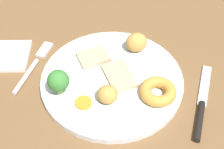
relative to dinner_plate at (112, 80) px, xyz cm
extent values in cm
cube|color=brown|center=(1.30, 2.40, -2.50)|extent=(120.00, 84.00, 3.60)
cylinder|color=white|center=(0.00, 0.00, 0.00)|extent=(27.86, 27.86, 1.40)
cube|color=tan|center=(1.09, 0.51, 1.10)|extent=(8.31, 8.93, 0.80)
cube|color=tan|center=(-5.06, 4.30, 1.10)|extent=(7.70, 7.43, 0.80)
torus|color=#C68938|center=(9.24, -2.08, 1.78)|extent=(6.86, 6.86, 2.17)
ellipsoid|color=#BC8C42|center=(0.60, -5.56, 2.43)|extent=(3.81, 3.54, 3.45)
ellipsoid|color=#BC8C42|center=(2.90, 9.09, 2.76)|extent=(5.69, 5.38, 4.12)
cylinder|color=orange|center=(-3.46, -7.35, 0.94)|extent=(3.13, 3.13, 0.48)
cylinder|color=#8CB766|center=(-8.49, -5.94, 1.64)|extent=(1.27, 1.27, 1.89)
sphere|color=#387A33|center=(-8.49, -5.94, 4.02)|extent=(4.08, 4.08, 4.08)
cylinder|color=silver|center=(-17.05, -2.99, -0.25)|extent=(1.58, 9.54, 0.90)
cube|color=silver|center=(-16.45, 5.24, -0.40)|extent=(2.32, 4.63, 0.60)
cylinder|color=black|center=(17.39, -5.35, -0.10)|extent=(1.58, 8.55, 1.20)
cube|color=silver|center=(17.80, 3.64, -0.50)|extent=(2.17, 10.57, 0.40)
cube|color=white|center=(-24.29, 1.21, -0.30)|extent=(12.99, 11.60, 0.80)
camera|label=1|loc=(10.51, -41.03, 47.92)|focal=52.17mm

